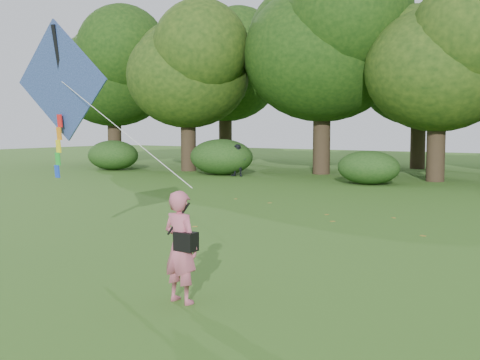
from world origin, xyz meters
The scene contains 7 objects.
ground centered at (0.00, 0.00, 0.00)m, with size 100.00×100.00×0.00m, color #265114.
man_kite_flyer centered at (-0.05, -0.52, 0.79)m, with size 0.58×0.38×1.58m, color #C05A73.
bystander_left centered at (-10.71, 17.38, 0.78)m, with size 0.76×0.59×1.57m, color #21252C.
crossbody_bag centered at (0.06, -0.55, 0.89)m, with size 0.43×0.20×0.67m.
flying_kite centered at (-4.53, 1.31, 3.32)m, with size 5.95×2.19×3.17m.
shrub_band centered at (-0.72, 17.60, 0.86)m, with size 39.15×3.22×1.88m.
fallen_leaves centered at (-1.34, 7.64, 0.01)m, with size 10.72×5.34×0.01m.
Camera 1 is at (5.11, -7.00, 2.47)m, focal length 45.00 mm.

